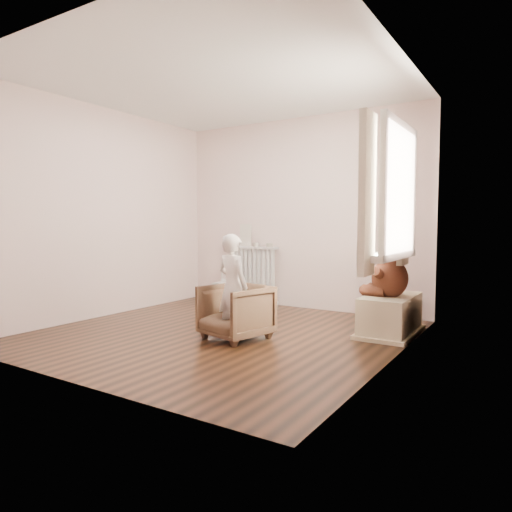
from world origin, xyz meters
The scene contains 20 objects.
floor centered at (0.00, 0.00, 0.00)m, with size 3.60×3.60×0.01m, color black.
ceiling centered at (0.00, 0.00, 2.60)m, with size 3.60×3.60×0.01m, color white.
back_wall centered at (0.00, 1.80, 1.30)m, with size 3.60×0.02×2.60m, color #F1E0D0.
front_wall centered at (0.00, -1.80, 1.30)m, with size 3.60×0.02×2.60m, color #F1E0D0.
left_wall centered at (-1.80, 0.00, 1.30)m, with size 0.02×3.60×2.60m, color #F1E0D0.
right_wall centered at (1.80, 0.00, 1.30)m, with size 0.02×3.60×2.60m, color #F1E0D0.
window centered at (1.76, 0.30, 1.45)m, with size 0.03×0.90×1.10m, color white.
window_sill centered at (1.67, 0.30, 0.87)m, with size 0.22×1.10×0.06m, color silver.
curtain_left centered at (1.65, -0.27, 1.39)m, with size 0.06×0.26×1.30m, color #C1B499.
curtain_right centered at (1.65, 0.87, 1.39)m, with size 0.06×0.26×1.30m, color #C1B499.
radiator centered at (-0.69, 1.68, 0.39)m, with size 0.79×0.15×0.84m, color silver.
paper_doll centered at (-0.80, 1.68, 1.00)m, with size 0.19×0.02×0.32m, color beige.
tin_a centered at (-0.63, 1.68, 0.86)m, with size 0.09×0.09×0.05m, color #A59E8C.
tin_b centered at (-0.40, 1.68, 0.86)m, with size 0.10×0.10×0.05m, color #A59E8C.
toy_vanity centered at (-1.14, 1.65, 0.28)m, with size 0.33×0.23×0.52m, color silver.
armchair centered at (0.26, -0.11, 0.28)m, with size 0.59×0.60×0.55m, color #4F3625.
child centered at (0.26, -0.16, 0.54)m, with size 0.38×0.25×1.04m, color white.
toy_bench centered at (1.52, 0.93, 0.20)m, with size 0.46×0.87×0.41m, color beige.
teddy_bear centered at (1.52, 0.86, 0.67)m, with size 0.48×0.37×0.59m, color #3B1A10, non-canonical shape.
plush_cat centered at (1.66, 0.61, 1.00)m, with size 0.17×0.27×0.23m, color slate, non-canonical shape.
Camera 1 is at (2.85, -3.83, 1.15)m, focal length 32.00 mm.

